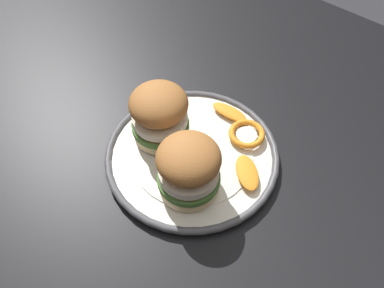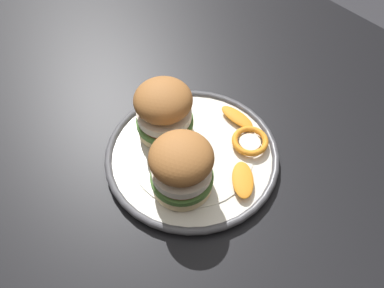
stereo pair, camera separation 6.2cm
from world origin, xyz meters
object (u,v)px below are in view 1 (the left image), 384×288
at_px(sandwich_half_right, 159,114).
at_px(sandwich_half_left, 189,168).
at_px(dining_table, 228,198).
at_px(dinner_plate, 192,155).

bearing_deg(sandwich_half_right, sandwich_half_left, -26.59).
height_order(dining_table, sandwich_half_left, sandwich_half_left).
distance_m(dining_table, dinner_plate, 0.12).
height_order(sandwich_half_left, sandwich_half_right, same).
bearing_deg(dinner_plate, sandwich_half_left, -55.48).
distance_m(dining_table, sandwich_half_left, 0.17).
relative_size(sandwich_half_left, sandwich_half_right, 1.09).
relative_size(dining_table, dinner_plate, 5.13).
distance_m(sandwich_half_left, sandwich_half_right, 0.11).
distance_m(dining_table, sandwich_half_right, 0.20).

